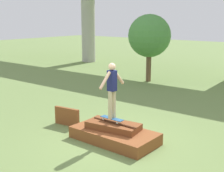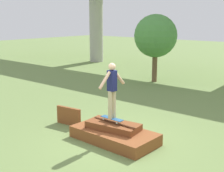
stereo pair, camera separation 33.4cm
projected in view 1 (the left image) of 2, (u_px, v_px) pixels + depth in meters
name	position (u px, v px, depth m)	size (l,w,h in m)	color
ground_plane	(114.00, 141.00, 9.31)	(80.00, 80.00, 0.00)	olive
scrap_pile	(114.00, 134.00, 9.28)	(2.58, 1.34, 0.60)	brown
scrap_plank_loose	(67.00, 117.00, 10.60)	(0.98, 0.22, 0.61)	brown
skateboard	(112.00, 119.00, 9.25)	(0.77, 0.22, 0.09)	#23517F
skater	(112.00, 87.00, 9.04)	(0.23, 1.09, 1.65)	#C6B78E
tree_behind_left	(149.00, 36.00, 17.45)	(2.40, 2.40, 3.80)	brown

